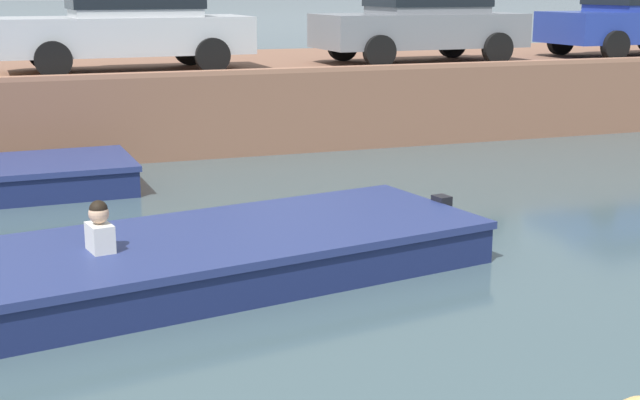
{
  "coord_description": "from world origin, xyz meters",
  "views": [
    {
      "loc": [
        -2.43,
        -1.96,
        2.84
      ],
      "look_at": [
        -0.18,
        4.43,
        1.22
      ],
      "focal_mm": 50.0,
      "sensor_mm": 36.0,
      "label": 1
    }
  ],
  "objects_px": {
    "car_left_inner_silver": "(129,22)",
    "car_centre_grey": "(422,18)",
    "car_right_inner_blue": "(638,16)",
    "motorboat_passing": "(164,264)"
  },
  "relations": [
    {
      "from": "car_centre_grey",
      "to": "car_right_inner_blue",
      "type": "distance_m",
      "value": 5.07
    },
    {
      "from": "car_centre_grey",
      "to": "car_left_inner_silver",
      "type": "bearing_deg",
      "value": 180.0
    },
    {
      "from": "car_left_inner_silver",
      "to": "car_centre_grey",
      "type": "xyz_separation_m",
      "value": [
        5.61,
        -0.0,
        -0.0
      ]
    },
    {
      "from": "car_left_inner_silver",
      "to": "car_right_inner_blue",
      "type": "xyz_separation_m",
      "value": [
        10.68,
        0.0,
        -0.0
      ]
    },
    {
      "from": "motorboat_passing",
      "to": "car_centre_grey",
      "type": "distance_m",
      "value": 10.18
    },
    {
      "from": "motorboat_passing",
      "to": "car_left_inner_silver",
      "type": "bearing_deg",
      "value": 84.11
    },
    {
      "from": "car_right_inner_blue",
      "to": "car_centre_grey",
      "type": "bearing_deg",
      "value": -179.99
    },
    {
      "from": "car_left_inner_silver",
      "to": "car_centre_grey",
      "type": "relative_size",
      "value": 1.06
    },
    {
      "from": "motorboat_passing",
      "to": "car_left_inner_silver",
      "type": "distance_m",
      "value": 7.96
    },
    {
      "from": "motorboat_passing",
      "to": "car_left_inner_silver",
      "type": "xyz_separation_m",
      "value": [
        0.79,
        7.66,
        2.02
      ]
    }
  ]
}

